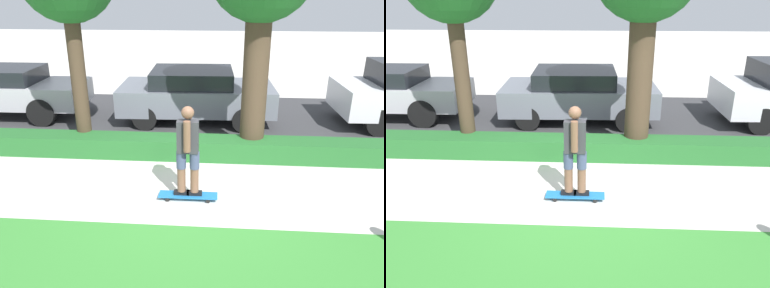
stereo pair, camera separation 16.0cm
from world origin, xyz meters
TOP-DOWN VIEW (x-y plane):
  - ground_plane at (0.00, 0.00)m, footprint 60.00×60.00m
  - street_asphalt at (0.00, 4.20)m, footprint 18.55×5.00m
  - hedge_row at (0.00, 1.60)m, footprint 18.55×0.60m
  - skateboard at (-0.01, -0.19)m, footprint 1.01×0.24m
  - skater_person at (-0.01, -0.19)m, footprint 0.48×0.40m
  - parked_car_middle at (-0.18, 4.17)m, footprint 4.18×2.11m

SIDE VIEW (x-z plane):
  - ground_plane at x=0.00m, z-range 0.00..0.00m
  - street_asphalt at x=0.00m, z-range 0.00..0.01m
  - skateboard at x=-0.01m, z-range 0.03..0.13m
  - hedge_row at x=0.00m, z-range 0.00..0.44m
  - parked_car_middle at x=-0.18m, z-range 0.05..1.45m
  - skater_person at x=-0.01m, z-range 0.15..1.72m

